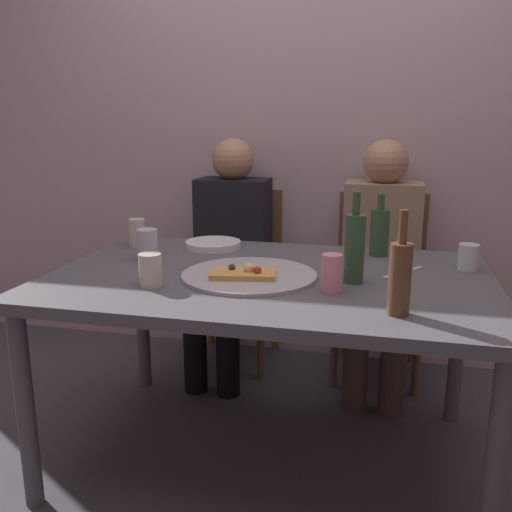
# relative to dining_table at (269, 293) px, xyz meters

# --- Properties ---
(ground_plane) EXTENTS (8.00, 8.00, 0.00)m
(ground_plane) POSITION_rel_dining_table_xyz_m (0.00, 0.00, -0.66)
(ground_plane) COLOR #424247
(back_wall) EXTENTS (6.00, 0.10, 2.60)m
(back_wall) POSITION_rel_dining_table_xyz_m (0.00, 1.07, 0.64)
(back_wall) COLOR #B29EA3
(back_wall) RESTS_ON ground_plane
(dining_table) EXTENTS (1.54, 1.01, 0.73)m
(dining_table) POSITION_rel_dining_table_xyz_m (0.00, 0.00, 0.00)
(dining_table) COLOR #4C4C51
(dining_table) RESTS_ON ground_plane
(pizza_tray) EXTENTS (0.47, 0.47, 0.01)m
(pizza_tray) POSITION_rel_dining_table_xyz_m (-0.06, -0.05, 0.08)
(pizza_tray) COLOR #ADADB2
(pizza_tray) RESTS_ON dining_table
(pizza_slice_last) EXTENTS (0.24, 0.17, 0.05)m
(pizza_slice_last) POSITION_rel_dining_table_xyz_m (-0.07, -0.09, 0.09)
(pizza_slice_last) COLOR tan
(pizza_slice_last) RESTS_ON pizza_tray
(wine_bottle) EXTENTS (0.06, 0.06, 0.30)m
(wine_bottle) POSITION_rel_dining_table_xyz_m (0.44, -0.32, 0.18)
(wine_bottle) COLOR brown
(wine_bottle) RESTS_ON dining_table
(beer_bottle) EXTENTS (0.07, 0.07, 0.30)m
(beer_bottle) POSITION_rel_dining_table_xyz_m (0.29, -0.04, 0.19)
(beer_bottle) COLOR #2D5133
(beer_bottle) RESTS_ON dining_table
(water_bottle) EXTENTS (0.08, 0.08, 0.25)m
(water_bottle) POSITION_rel_dining_table_xyz_m (0.37, 0.37, 0.17)
(water_bottle) COLOR #2D5133
(water_bottle) RESTS_ON dining_table
(tumbler_near) EXTENTS (0.07, 0.07, 0.11)m
(tumbler_near) POSITION_rel_dining_table_xyz_m (-0.35, -0.23, 0.12)
(tumbler_near) COLOR beige
(tumbler_near) RESTS_ON dining_table
(tumbler_far) EXTENTS (0.07, 0.07, 0.12)m
(tumbler_far) POSITION_rel_dining_table_xyz_m (-0.64, 0.29, 0.13)
(tumbler_far) COLOR beige
(tumbler_far) RESTS_ON dining_table
(wine_glass) EXTENTS (0.07, 0.07, 0.09)m
(wine_glass) POSITION_rel_dining_table_xyz_m (0.69, 0.22, 0.12)
(wine_glass) COLOR silver
(wine_glass) RESTS_ON dining_table
(short_glass) EXTENTS (0.08, 0.08, 0.12)m
(short_glass) POSITION_rel_dining_table_xyz_m (-0.51, 0.10, 0.13)
(short_glass) COLOR silver
(short_glass) RESTS_ON dining_table
(soda_can) EXTENTS (0.07, 0.07, 0.12)m
(soda_can) POSITION_rel_dining_table_xyz_m (0.23, -0.16, 0.13)
(soda_can) COLOR pink
(soda_can) RESTS_ON dining_table
(plate_stack) EXTENTS (0.24, 0.24, 0.03)m
(plate_stack) POSITION_rel_dining_table_xyz_m (-0.32, 0.34, 0.08)
(plate_stack) COLOR white
(plate_stack) RESTS_ON dining_table
(table_knife) EXTENTS (0.15, 0.19, 0.01)m
(table_knife) POSITION_rel_dining_table_xyz_m (0.46, 0.12, 0.07)
(table_knife) COLOR #B7B7BC
(table_knife) RESTS_ON dining_table
(chair_left) EXTENTS (0.44, 0.44, 0.90)m
(chair_left) POSITION_rel_dining_table_xyz_m (-0.37, 0.90, -0.15)
(chair_left) COLOR brown
(chair_left) RESTS_ON ground_plane
(chair_right) EXTENTS (0.44, 0.44, 0.90)m
(chair_right) POSITION_rel_dining_table_xyz_m (0.37, 0.90, -0.15)
(chair_right) COLOR brown
(chair_right) RESTS_ON ground_plane
(guest_in_sweater) EXTENTS (0.36, 0.56, 1.17)m
(guest_in_sweater) POSITION_rel_dining_table_xyz_m (-0.37, 0.75, -0.02)
(guest_in_sweater) COLOR black
(guest_in_sweater) RESTS_ON ground_plane
(guest_in_beanie) EXTENTS (0.36, 0.56, 1.17)m
(guest_in_beanie) POSITION_rel_dining_table_xyz_m (0.37, 0.75, -0.02)
(guest_in_beanie) COLOR #937A60
(guest_in_beanie) RESTS_ON ground_plane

